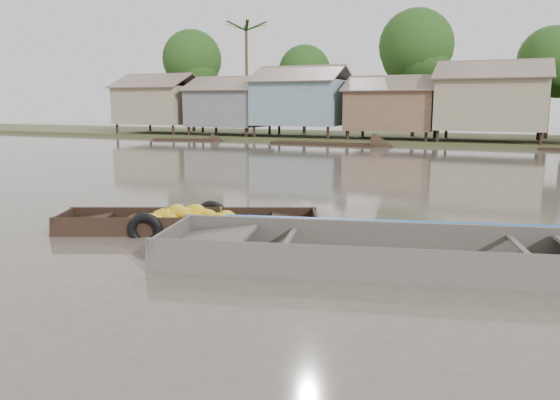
% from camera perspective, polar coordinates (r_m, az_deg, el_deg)
% --- Properties ---
extents(ground, '(120.00, 120.00, 0.00)m').
position_cam_1_polar(ground, '(9.74, -2.17, -5.93)').
color(ground, '#51483E').
rests_on(ground, ground).
extents(riverbank, '(120.00, 12.47, 10.22)m').
position_cam_1_polar(riverbank, '(40.33, 22.13, 9.91)').
color(riverbank, '#384723').
rests_on(riverbank, ground).
extents(banana_boat, '(5.60, 3.38, 0.78)m').
position_cam_1_polar(banana_boat, '(11.88, -9.83, -2.37)').
color(banana_boat, black).
rests_on(banana_boat, ground).
extents(viewer_boat, '(8.51, 4.05, 0.66)m').
position_cam_1_polar(viewer_boat, '(9.49, 12.67, -6.13)').
color(viewer_boat, '#46413B').
rests_on(viewer_boat, ground).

